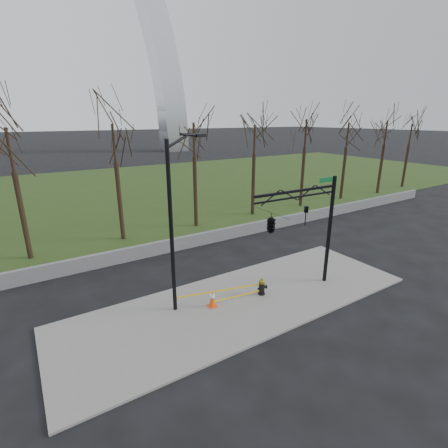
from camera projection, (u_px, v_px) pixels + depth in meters
ground at (243, 302)px, 16.53m from camera, size 500.00×500.00×0.00m
sidewalk at (243, 301)px, 16.51m from camera, size 18.00×6.00×0.10m
grass_strip at (102, 192)px, 40.64m from camera, size 120.00×40.00×0.06m
guardrail at (176, 244)px, 22.82m from camera, size 60.00×0.30×0.90m
tree_row at (227, 168)px, 28.20m from camera, size 59.63×4.00×9.40m
fire_hydrant at (262, 287)px, 16.96m from camera, size 0.56×0.36×0.90m
traffic_cone at (212, 299)px, 15.88m from camera, size 0.41×0.41×0.78m
street_light at (174, 216)px, 14.51m from camera, size 2.31×0.94×8.21m
traffic_signal_mast at (284, 220)px, 15.72m from camera, size 5.10×2.50×6.00m
caution_tape at (227, 293)px, 16.33m from camera, size 4.36×1.10×0.46m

